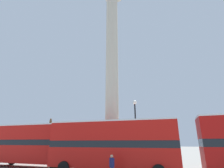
# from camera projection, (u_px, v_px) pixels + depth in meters

# --- Properties ---
(ground_plane) EXTENTS (200.00, 200.00, 0.00)m
(ground_plane) POSITION_uv_depth(u_px,v_px,m) (112.00, 166.00, 19.51)
(ground_plane) COLOR gray
(monument_column) EXTENTS (5.13, 5.13, 25.71)m
(monument_column) POSITION_uv_depth(u_px,v_px,m) (112.00, 92.00, 22.21)
(monument_column) COLOR #BCB29E
(monument_column) RESTS_ON ground_plane
(bus_a) EXTENTS (11.23, 3.39, 4.34)m
(bus_a) POSITION_uv_depth(u_px,v_px,m) (34.00, 143.00, 18.91)
(bus_a) COLOR #B7140F
(bus_a) RESTS_ON ground_plane
(bus_c) EXTENTS (11.16, 3.56, 4.31)m
(bus_c) POSITION_uv_depth(u_px,v_px,m) (112.00, 144.00, 15.24)
(bus_c) COLOR #B7140F
(bus_c) RESTS_ON ground_plane
(equestrian_statue) EXTENTS (4.49, 3.77, 6.06)m
(equestrian_statue) POSITION_uv_depth(u_px,v_px,m) (48.00, 148.00, 26.05)
(equestrian_statue) COLOR #BCB29E
(equestrian_statue) RESTS_ON ground_plane
(street_lamp) EXTENTS (0.43, 0.43, 6.81)m
(street_lamp) POSITION_uv_depth(u_px,v_px,m) (136.00, 128.00, 18.05)
(street_lamp) COLOR black
(street_lamp) RESTS_ON ground_plane
(pedestrian_near_lamp) EXTENTS (0.45, 0.41, 1.65)m
(pedestrian_near_lamp) POSITION_uv_depth(u_px,v_px,m) (112.00, 166.00, 12.39)
(pedestrian_near_lamp) COLOR #4C473D
(pedestrian_near_lamp) RESTS_ON ground_plane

